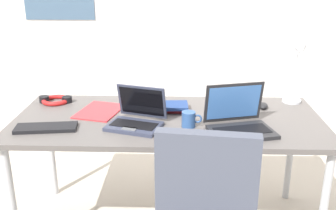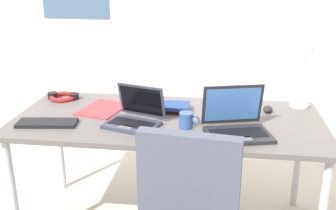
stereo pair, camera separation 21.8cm
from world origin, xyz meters
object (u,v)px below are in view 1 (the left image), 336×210
(laptop_by_keyboard, at_px, (136,118))
(external_keyboard, at_px, (46,128))
(desk_lamp, at_px, (296,74))
(coffee_mug, at_px, (189,119))
(computer_mouse, at_px, (263,106))
(book_stack, at_px, (172,107))
(laptop_near_mouse, at_px, (239,122))
(cell_phone, at_px, (232,102))
(paper_folder_by_keyboard, at_px, (100,111))
(headphones, at_px, (56,100))

(laptop_by_keyboard, relative_size, external_keyboard, 1.04)
(desk_lamp, distance_m, coffee_mug, 0.81)
(computer_mouse, xyz_separation_m, book_stack, (-0.57, -0.07, 0.01))
(laptop_near_mouse, bearing_deg, book_stack, 141.14)
(laptop_near_mouse, distance_m, laptop_by_keyboard, 0.56)
(laptop_near_mouse, relative_size, cell_phone, 2.88)
(desk_lamp, distance_m, external_keyboard, 1.55)
(laptop_by_keyboard, xyz_separation_m, paper_folder_by_keyboard, (-0.25, 0.21, -0.04))
(computer_mouse, distance_m, coffee_mug, 0.57)
(book_stack, bearing_deg, paper_folder_by_keyboard, -176.24)
(external_keyboard, height_order, cell_phone, external_keyboard)
(laptop_by_keyboard, height_order, paper_folder_by_keyboard, laptop_by_keyboard)
(external_keyboard, relative_size, paper_folder_by_keyboard, 1.06)
(cell_phone, xyz_separation_m, coffee_mug, (-0.29, -0.42, 0.04))
(desk_lamp, bearing_deg, coffee_mug, -149.05)
(external_keyboard, bearing_deg, desk_lamp, 10.63)
(desk_lamp, height_order, laptop_near_mouse, desk_lamp)
(paper_folder_by_keyboard, distance_m, coffee_mug, 0.59)
(headphones, bearing_deg, laptop_near_mouse, -20.87)
(headphones, bearing_deg, cell_phone, 1.74)
(external_keyboard, xyz_separation_m, paper_folder_by_keyboard, (0.24, 0.28, -0.01))
(laptop_by_keyboard, bearing_deg, book_stack, 51.61)
(cell_phone, relative_size, coffee_mug, 1.20)
(computer_mouse, bearing_deg, paper_folder_by_keyboard, -165.72)
(laptop_near_mouse, height_order, headphones, laptop_near_mouse)
(laptop_near_mouse, xyz_separation_m, paper_folder_by_keyboard, (-0.81, 0.27, -0.04))
(paper_folder_by_keyboard, bearing_deg, coffee_mug, -22.21)
(desk_lamp, bearing_deg, headphones, -179.13)
(desk_lamp, relative_size, coffee_mug, 3.54)
(external_keyboard, distance_m, book_stack, 0.75)
(computer_mouse, bearing_deg, laptop_by_keyboard, -149.02)
(laptop_near_mouse, distance_m, computer_mouse, 0.42)
(computer_mouse, bearing_deg, coffee_mug, -137.20)
(paper_folder_by_keyboard, bearing_deg, external_keyboard, -130.11)
(laptop_near_mouse, bearing_deg, paper_folder_by_keyboard, 161.69)
(book_stack, bearing_deg, cell_phone, 23.46)
(cell_phone, bearing_deg, laptop_near_mouse, -110.52)
(headphones, height_order, paper_folder_by_keyboard, headphones)
(laptop_by_keyboard, bearing_deg, headphones, 146.54)
(book_stack, relative_size, paper_folder_by_keyboard, 0.66)
(desk_lamp, bearing_deg, laptop_by_keyboard, -157.59)
(desk_lamp, xyz_separation_m, coffee_mug, (-0.68, -0.41, -0.15))
(cell_phone, bearing_deg, headphones, 163.79)
(headphones, bearing_deg, book_stack, -9.98)
(laptop_near_mouse, xyz_separation_m, laptop_by_keyboard, (-0.56, 0.05, -0.01))
(cell_phone, xyz_separation_m, paper_folder_by_keyboard, (-0.83, -0.20, -0.00))
(external_keyboard, bearing_deg, cell_phone, 17.00)
(desk_lamp, xyz_separation_m, headphones, (-1.54, -0.02, -0.18))
(laptop_near_mouse, xyz_separation_m, external_keyboard, (-1.05, -0.02, -0.04))
(cell_phone, bearing_deg, book_stack, -174.48)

